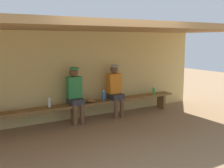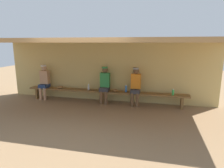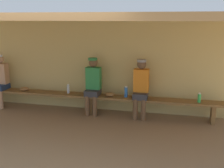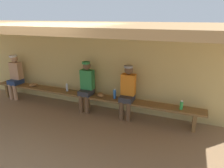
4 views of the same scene
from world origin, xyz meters
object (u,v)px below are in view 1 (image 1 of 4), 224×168
(player_in_white, at_px, (115,88))
(water_bottle_green, at_px, (154,91))
(player_middle, at_px, (75,92))
(baseball_glove_tan, at_px, (90,100))
(water_bottle_blue, at_px, (49,103))
(water_bottle_clear, at_px, (104,96))
(bench, at_px, (74,107))

(player_in_white, xyz_separation_m, water_bottle_green, (1.28, -0.03, -0.19))
(player_middle, height_order, water_bottle_green, player_middle)
(player_in_white, bearing_deg, baseball_glove_tan, -179.73)
(water_bottle_green, distance_m, water_bottle_blue, 3.04)
(water_bottle_clear, bearing_deg, baseball_glove_tan, -177.50)
(bench, xyz_separation_m, water_bottle_green, (2.44, -0.03, 0.17))
(water_bottle_green, xyz_separation_m, water_bottle_clear, (-1.62, 0.05, 0.02))
(bench, relative_size, water_bottle_clear, 23.53)
(water_bottle_green, height_order, baseball_glove_tan, water_bottle_green)
(player_in_white, distance_m, baseball_glove_tan, 0.77)
(player_middle, height_order, water_bottle_clear, player_middle)
(player_middle, bearing_deg, water_bottle_clear, 0.98)
(bench, relative_size, water_bottle_blue, 26.67)
(player_in_white, xyz_separation_m, baseball_glove_tan, (-0.73, -0.00, -0.24))
(water_bottle_blue, bearing_deg, baseball_glove_tan, -1.43)
(player_in_white, relative_size, water_bottle_blue, 5.98)
(player_middle, relative_size, baseball_glove_tan, 5.60)
(player_in_white, distance_m, water_bottle_green, 1.29)
(baseball_glove_tan, bearing_deg, water_bottle_blue, -142.05)
(bench, distance_m, water_bottle_clear, 0.84)
(player_middle, xyz_separation_m, baseball_glove_tan, (0.40, -0.00, -0.24))
(player_in_white, relative_size, water_bottle_green, 6.45)
(player_middle, distance_m, water_bottle_blue, 0.66)
(water_bottle_blue, xyz_separation_m, baseball_glove_tan, (1.04, -0.03, -0.06))
(bench, xyz_separation_m, water_bottle_clear, (0.82, 0.02, 0.19))
(water_bottle_green, xyz_separation_m, water_bottle_blue, (-3.04, 0.05, 0.01))
(baseball_glove_tan, bearing_deg, water_bottle_green, 38.57)
(player_in_white, xyz_separation_m, water_bottle_blue, (-1.77, 0.02, -0.18))
(bench, relative_size, player_in_white, 4.46)
(bench, bearing_deg, water_bottle_green, -0.66)
(water_bottle_green, xyz_separation_m, baseball_glove_tan, (-2.01, 0.03, -0.05))
(player_in_white, bearing_deg, water_bottle_clear, 177.73)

